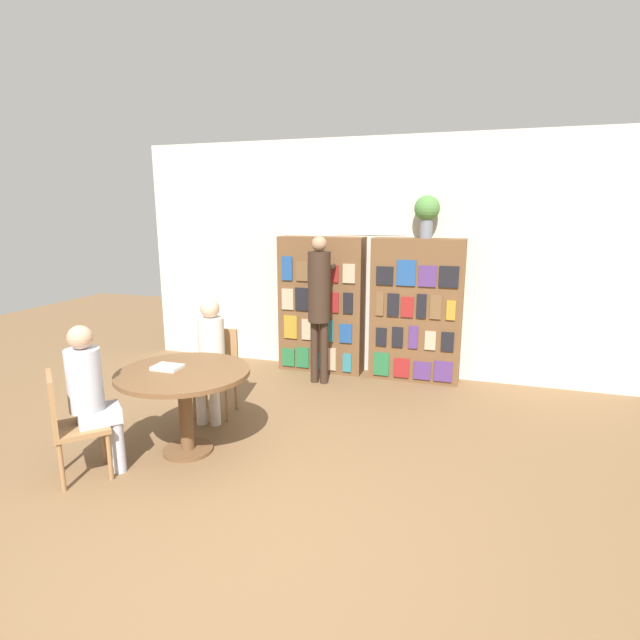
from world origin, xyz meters
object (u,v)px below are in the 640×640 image
at_px(seated_reader_right, 91,391).
at_px(bookshelf_left, 321,305).
at_px(chair_left_side, 217,367).
at_px(seated_reader_left, 211,352).
at_px(bookshelf_right, 416,311).
at_px(reading_table, 184,385).
at_px(librarian_standing, 319,296).
at_px(flower_vase, 427,212).
at_px(chair_near_camera, 69,421).

bearing_deg(seated_reader_right, bookshelf_left, 116.05).
bearing_deg(chair_left_side, seated_reader_left, 90.00).
xyz_separation_m(bookshelf_right, seated_reader_right, (-2.14, -3.15, -0.18)).
height_order(reading_table, chair_left_side, chair_left_side).
bearing_deg(reading_table, bookshelf_left, 80.96).
relative_size(bookshelf_right, librarian_standing, 0.98).
height_order(flower_vase, reading_table, flower_vase).
relative_size(reading_table, chair_near_camera, 1.29).
bearing_deg(bookshelf_right, seated_reader_right, -124.23).
xyz_separation_m(reading_table, chair_left_side, (-0.19, 0.89, -0.13)).
bearing_deg(seated_reader_left, seated_reader_right, 63.00).
distance_m(bookshelf_right, seated_reader_left, 2.62).
xyz_separation_m(reading_table, chair_near_camera, (-0.61, -0.68, -0.13)).
bearing_deg(flower_vase, chair_left_side, -138.11).
relative_size(reading_table, seated_reader_left, 0.92).
bearing_deg(chair_left_side, reading_table, 90.00).
distance_m(bookshelf_right, chair_left_side, 2.54).
bearing_deg(flower_vase, seated_reader_left, -134.78).
distance_m(chair_near_camera, seated_reader_right, 0.28).
xyz_separation_m(bookshelf_left, reading_table, (-0.41, -2.60, -0.27)).
xyz_separation_m(bookshelf_left, librarian_standing, (0.14, -0.50, 0.21)).
distance_m(bookshelf_left, chair_near_camera, 3.46).
relative_size(bookshelf_left, bookshelf_right, 1.00).
xyz_separation_m(seated_reader_left, seated_reader_right, (-0.34, -1.26, -0.00)).
bearing_deg(bookshelf_right, librarian_standing, -155.53).
bearing_deg(flower_vase, chair_near_camera, -125.45).
distance_m(bookshelf_left, bookshelf_right, 1.24).
bearing_deg(reading_table, librarian_standing, 75.32).
bearing_deg(seated_reader_left, librarian_standing, -128.74).
relative_size(chair_near_camera, chair_left_side, 1.00).
distance_m(flower_vase, reading_table, 3.46).
relative_size(chair_near_camera, seated_reader_right, 0.71).
distance_m(bookshelf_left, reading_table, 2.65).
relative_size(flower_vase, seated_reader_right, 0.40).
xyz_separation_m(bookshelf_right, seated_reader_left, (-1.80, -1.89, -0.18)).
relative_size(reading_table, seated_reader_right, 0.92).
distance_m(flower_vase, librarian_standing, 1.62).
height_order(flower_vase, librarian_standing, flower_vase).
relative_size(flower_vase, seated_reader_left, 0.40).
height_order(bookshelf_left, seated_reader_left, bookshelf_left).
bearing_deg(chair_left_side, bookshelf_left, -121.28).
bearing_deg(chair_left_side, chair_near_camera, 63.00).
xyz_separation_m(chair_left_side, seated_reader_left, (0.04, -0.18, 0.22)).
bearing_deg(seated_reader_left, bookshelf_right, -145.57).
bearing_deg(bookshelf_left, flower_vase, 0.22).
height_order(bookshelf_right, chair_near_camera, bookshelf_right).
xyz_separation_m(bookshelf_right, flower_vase, (0.08, 0.00, 1.21)).
xyz_separation_m(seated_reader_left, librarian_standing, (0.70, 1.39, 0.39)).
xyz_separation_m(bookshelf_right, reading_table, (-1.65, -2.60, -0.27)).
bearing_deg(seated_reader_left, reading_table, 90.00).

